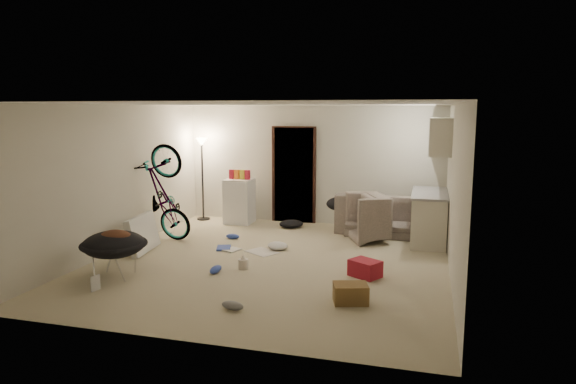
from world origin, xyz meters
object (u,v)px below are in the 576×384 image
(bicycle, at_px, (164,215))
(saucer_chair, at_px, (114,250))
(floor_lamp, at_px, (202,161))
(kitchen_counter, at_px, (429,218))
(mini_fridge, at_px, (239,201))
(drink_case_a, at_px, (351,293))
(sofa, at_px, (388,219))
(tv_box, at_px, (143,234))
(armchair, at_px, (384,223))
(juicer, at_px, (243,263))
(drink_case_b, at_px, (365,268))

(bicycle, bearing_deg, saucer_chair, -166.03)
(floor_lamp, distance_m, kitchen_counter, 4.95)
(mini_fridge, bearing_deg, drink_case_a, -53.36)
(bicycle, relative_size, drink_case_a, 4.32)
(sofa, bearing_deg, kitchen_counter, 152.01)
(sofa, bearing_deg, bicycle, 25.45)
(kitchen_counter, distance_m, tv_box, 5.15)
(sofa, xyz_separation_m, bicycle, (-3.95, -1.72, 0.19))
(kitchen_counter, distance_m, armchair, 0.82)
(kitchen_counter, xyz_separation_m, mini_fridge, (-3.93, 0.55, 0.04))
(mini_fridge, bearing_deg, saucer_chair, -97.01)
(floor_lamp, relative_size, mini_fridge, 1.90)
(armchair, xyz_separation_m, juicer, (-1.92, -2.43, -0.22))
(floor_lamp, bearing_deg, juicer, -56.20)
(saucer_chair, bearing_deg, juicer, 27.03)
(floor_lamp, xyz_separation_m, sofa, (4.05, -0.20, -1.02))
(bicycle, distance_m, drink_case_b, 4.02)
(mini_fridge, bearing_deg, kitchen_counter, -8.24)
(floor_lamp, bearing_deg, bicycle, -87.02)
(juicer, bearing_deg, armchair, 51.75)
(bicycle, bearing_deg, sofa, -61.68)
(floor_lamp, xyz_separation_m, armchair, (4.02, -0.72, -0.99))
(sofa, distance_m, drink_case_b, 2.82)
(armchair, bearing_deg, drink_case_b, 154.59)
(floor_lamp, distance_m, drink_case_b, 5.11)
(floor_lamp, distance_m, bicycle, 2.09)
(tv_box, height_order, drink_case_b, tv_box)
(kitchen_counter, height_order, armchair, kitchen_counter)
(armchair, xyz_separation_m, saucer_chair, (-3.58, -3.28, 0.09))
(floor_lamp, height_order, drink_case_b, floor_lamp)
(floor_lamp, xyz_separation_m, bicycle, (0.10, -1.92, -0.82))
(mini_fridge, bearing_deg, armchair, -11.44)
(juicer, bearing_deg, drink_case_a, -27.91)
(mini_fridge, bearing_deg, drink_case_b, -43.92)
(floor_lamp, distance_m, drink_case_a, 5.78)
(bicycle, height_order, juicer, bicycle)
(mini_fridge, height_order, juicer, mini_fridge)
(saucer_chair, bearing_deg, sofa, 46.44)
(bicycle, relative_size, saucer_chair, 1.93)
(juicer, bearing_deg, saucer_chair, -152.97)
(armchair, distance_m, tv_box, 4.38)
(bicycle, distance_m, drink_case_a, 4.39)
(saucer_chair, distance_m, tv_box, 1.37)
(kitchen_counter, relative_size, bicycle, 0.81)
(kitchen_counter, relative_size, juicer, 6.68)
(sofa, relative_size, armchair, 2.04)
(sofa, xyz_separation_m, tv_box, (-3.95, -2.47, 0.03))
(bicycle, bearing_deg, armchair, -68.16)
(sofa, distance_m, mini_fridge, 3.16)
(floor_lamp, xyz_separation_m, saucer_chair, (0.44, -4.00, -0.91))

